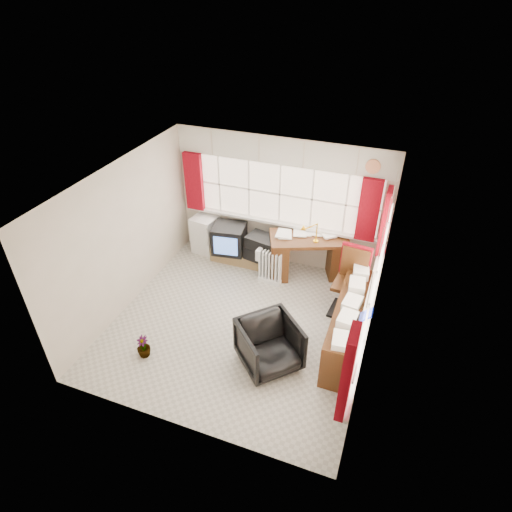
{
  "coord_description": "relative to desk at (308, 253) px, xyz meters",
  "views": [
    {
      "loc": [
        2.04,
        -4.75,
        4.9
      ],
      "look_at": [
        0.07,
        0.55,
        1.02
      ],
      "focal_mm": 30.0,
      "sensor_mm": 36.0,
      "label": 1
    }
  ],
  "objects": [
    {
      "name": "ground",
      "position": [
        -0.65,
        -1.75,
        -0.45
      ],
      "size": [
        4.0,
        4.0,
        0.0
      ],
      "primitive_type": "plane",
      "color": "beige",
      "rests_on": "ground"
    },
    {
      "name": "room_walls",
      "position": [
        -0.65,
        -1.75,
        1.05
      ],
      "size": [
        4.0,
        4.0,
        4.0
      ],
      "color": "beige",
      "rests_on": "ground"
    },
    {
      "name": "window_back",
      "position": [
        -0.65,
        0.2,
        0.49
      ],
      "size": [
        3.7,
        0.12,
        3.6
      ],
      "color": "beige",
      "rests_on": "room_walls"
    },
    {
      "name": "window_right",
      "position": [
        1.29,
        -1.75,
        0.49
      ],
      "size": [
        0.12,
        3.7,
        3.6
      ],
      "color": "beige",
      "rests_on": "room_walls"
    },
    {
      "name": "curtains",
      "position": [
        0.27,
        -0.82,
        1.0
      ],
      "size": [
        3.83,
        3.83,
        1.15
      ],
      "color": "maroon",
      "rests_on": "room_walls"
    },
    {
      "name": "overhead_cabinets",
      "position": [
        0.33,
        -0.77,
        1.8
      ],
      "size": [
        3.98,
        3.98,
        0.48
      ],
      "color": "silver",
      "rests_on": "room_walls"
    },
    {
      "name": "desk",
      "position": [
        0.0,
        0.0,
        0.0
      ],
      "size": [
        1.57,
        1.18,
        0.85
      ],
      "color": "#562A14",
      "rests_on": "ground"
    },
    {
      "name": "desk_lamp",
      "position": [
        0.15,
        -0.11,
        0.63
      ],
      "size": [
        0.13,
        0.11,
        0.39
      ],
      "color": "#EEB00A",
      "rests_on": "desk"
    },
    {
      "name": "task_chair",
      "position": [
        0.91,
        -0.73,
        0.19
      ],
      "size": [
        0.55,
        0.58,
        1.21
      ],
      "color": "black",
      "rests_on": "ground"
    },
    {
      "name": "office_chair",
      "position": [
        0.06,
        -2.37,
        -0.08
      ],
      "size": [
        1.14,
        1.14,
        0.75
      ],
      "primitive_type": "imported",
      "rotation": [
        0.0,
        0.0,
        0.79
      ],
      "color": "black",
      "rests_on": "ground"
    },
    {
      "name": "radiator",
      "position": [
        -0.57,
        -0.5,
        -0.19
      ],
      "size": [
        0.45,
        0.22,
        0.65
      ],
      "color": "white",
      "rests_on": "ground"
    },
    {
      "name": "credenza",
      "position": [
        1.08,
        -1.55,
        -0.06
      ],
      "size": [
        0.5,
        2.0,
        0.85
      ],
      "color": "#562A14",
      "rests_on": "ground"
    },
    {
      "name": "file_tray",
      "position": [
        1.21,
        -1.93,
        0.35
      ],
      "size": [
        0.28,
        0.34,
        0.11
      ],
      "primitive_type": "cube",
      "rotation": [
        0.0,
        0.0,
        0.08
      ],
      "color": "black",
      "rests_on": "credenza"
    },
    {
      "name": "tv_bench",
      "position": [
        -1.2,
        -0.03,
        -0.33
      ],
      "size": [
        1.4,
        0.5,
        0.25
      ],
      "primitive_type": "cube",
      "color": "#9D794E",
      "rests_on": "ground"
    },
    {
      "name": "crt_tv",
      "position": [
        -1.53,
        -0.14,
        0.07
      ],
      "size": [
        0.68,
        0.64,
        0.55
      ],
      "color": "black",
      "rests_on": "tv_bench"
    },
    {
      "name": "hifi_stack",
      "position": [
        -0.81,
        -0.17,
        0.03
      ],
      "size": [
        0.74,
        0.55,
        0.48
      ],
      "color": "black",
      "rests_on": "tv_bench"
    },
    {
      "name": "mini_fridge",
      "position": [
        -2.14,
        0.05,
        -0.07
      ],
      "size": [
        0.51,
        0.52,
        0.77
      ],
      "color": "white",
      "rests_on": "ground"
    },
    {
      "name": "spray_bottle_a",
      "position": [
        -0.75,
        -0.12,
        -0.31
      ],
      "size": [
        0.15,
        0.15,
        0.29
      ],
      "primitive_type": "imported",
      "rotation": [
        0.0,
        0.0,
        0.51
      ],
      "color": "silver",
      "rests_on": "ground"
    },
    {
      "name": "spray_bottle_b",
      "position": [
        -1.12,
        -0.23,
        -0.36
      ],
      "size": [
        0.09,
        0.09,
        0.19
      ],
      "primitive_type": "imported",
      "rotation": [
        0.0,
        0.0,
        -0.04
      ],
      "color": "#85C7BA",
      "rests_on": "ground"
    },
    {
      "name": "flower_vase",
      "position": [
        -1.75,
        -2.88,
        -0.27
      ],
      "size": [
        0.26,
        0.26,
        0.37
      ],
      "primitive_type": "imported",
      "rotation": [
        0.0,
        0.0,
        -0.34
      ],
      "color": "black",
      "rests_on": "ground"
    }
  ]
}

